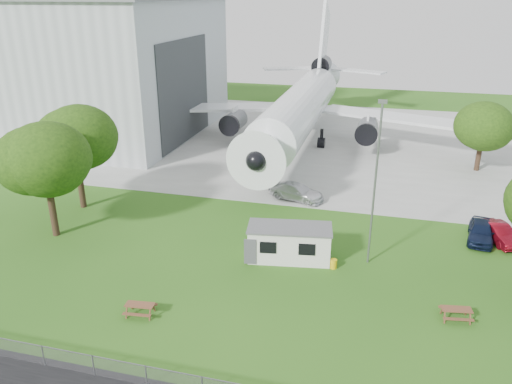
% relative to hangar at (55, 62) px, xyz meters
% --- Properties ---
extents(ground, '(160.00, 160.00, 0.00)m').
position_rel_hangar_xyz_m(ground, '(37.97, -36.00, -9.41)').
color(ground, '#3D7320').
extents(concrete_apron, '(120.00, 46.00, 0.03)m').
position_rel_hangar_xyz_m(concrete_apron, '(37.97, 2.00, -9.39)').
color(concrete_apron, '#B7B7B2').
rests_on(concrete_apron, ground).
extents(hangar, '(43.00, 31.00, 18.55)m').
position_rel_hangar_xyz_m(hangar, '(0.00, 0.00, 0.00)').
color(hangar, '#B2B7BC').
rests_on(hangar, ground).
extents(airliner, '(46.36, 47.73, 17.69)m').
position_rel_hangar_xyz_m(airliner, '(35.97, -0.14, -4.14)').
color(airliner, white).
rests_on(airliner, ground).
extents(site_cabin, '(6.92, 3.61, 2.62)m').
position_rel_hangar_xyz_m(site_cabin, '(40.41, -30.72, -8.09)').
color(site_cabin, silver).
rests_on(site_cabin, ground).
extents(picnic_west, '(1.95, 1.69, 0.76)m').
position_rel_hangar_xyz_m(picnic_west, '(32.84, -40.03, -9.41)').
color(picnic_west, brown).
rests_on(picnic_west, ground).
extents(picnic_east, '(2.01, 1.76, 0.76)m').
position_rel_hangar_xyz_m(picnic_east, '(51.73, -35.56, -9.41)').
color(picnic_east, brown).
rests_on(picnic_east, ground).
extents(lamp_mast, '(0.16, 0.16, 12.00)m').
position_rel_hangar_xyz_m(lamp_mast, '(46.17, -29.80, -3.41)').
color(lamp_mast, slate).
rests_on(lamp_mast, ground).
extents(tree_west_big, '(7.61, 7.61, 10.15)m').
position_rel_hangar_xyz_m(tree_west_big, '(19.90, -26.00, -3.08)').
color(tree_west_big, '#382619').
rests_on(tree_west_big, ground).
extents(tree_west_small, '(7.61, 7.61, 9.88)m').
position_rel_hangar_xyz_m(tree_west_small, '(21.01, -31.74, -3.34)').
color(tree_west_small, '#382619').
rests_on(tree_west_small, ground).
extents(tree_far_apron, '(6.29, 6.29, 8.43)m').
position_rel_hangar_xyz_m(tree_far_apron, '(56.95, -5.67, -4.13)').
color(tree_far_apron, '#382619').
rests_on(tree_far_apron, ground).
extents(car_ne_hatch, '(2.61, 4.96, 1.61)m').
position_rel_hangar_xyz_m(car_ne_hatch, '(54.74, -23.95, -8.60)').
color(car_ne_hatch, black).
rests_on(car_ne_hatch, ground).
extents(car_ne_sedan, '(3.09, 4.71, 1.47)m').
position_rel_hangar_xyz_m(car_ne_sedan, '(56.12, -23.78, -8.67)').
color(car_ne_sedan, maroon).
rests_on(car_ne_sedan, ground).
extents(car_apron_van, '(5.80, 3.57, 1.57)m').
position_rel_hangar_xyz_m(car_apron_van, '(38.84, -19.17, -8.62)').
color(car_apron_van, silver).
rests_on(car_apron_van, ground).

